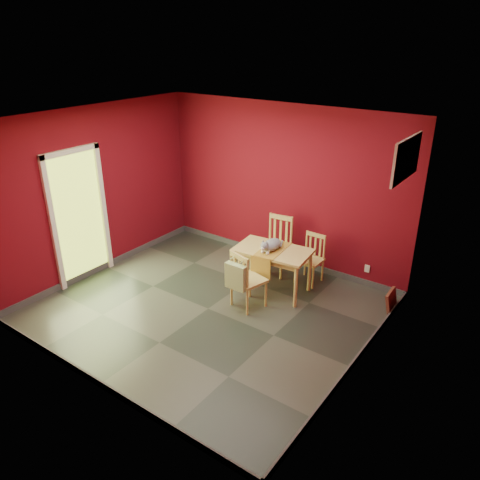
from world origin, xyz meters
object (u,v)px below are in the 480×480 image
Objects in this scene: tote_bag at (236,277)px; cat at (272,243)px; chair_far_left at (277,244)px; dining_table at (273,255)px; picture_frame at (391,302)px; chair_near at (247,279)px; chair_far_right at (311,258)px.

cat reaches higher than tote_bag.
dining_table is at bearing -63.97° from chair_far_left.
chair_far_left is 2.05m from picture_frame.
cat is at bearing 86.26° from chair_near.
tote_bag is at bearing -106.24° from chair_far_right.
chair_far_left is 0.63m from chair_far_right.
chair_near is 1.95× the size of cat.
chair_far_left is 2.10× the size of cat.
picture_frame is (2.02, -0.15, -0.31)m from chair_far_left.
chair_far_right is (0.34, 0.61, -0.21)m from dining_table.
chair_far_right is 1.51m from tote_bag.
chair_far_left is 2.74× the size of picture_frame.
tote_bag is at bearing -144.72° from picture_frame.
chair_near is at bearing -94.54° from dining_table.
chair_far_left reaches higher than chair_near.
tote_bag is (0.21, -1.43, 0.09)m from chair_far_left.
chair_near reaches higher than picture_frame.
chair_far_right is at bearing 173.15° from picture_frame.
tote_bag reaches higher than chair_far_right.
chair_near is (0.24, -1.22, -0.03)m from chair_far_left.
cat reaches higher than dining_table.
dining_table is 2.61× the size of cat.
chair_near is (-0.05, -0.62, -0.16)m from dining_table.
chair_far_left reaches higher than dining_table.
chair_far_left is (-0.29, 0.60, -0.13)m from dining_table.
chair_far_right is 0.90× the size of chair_near.
tote_bag reaches higher than dining_table.
tote_bag is (-0.08, -0.83, -0.03)m from dining_table.
picture_frame is at bearing -4.29° from chair_far_left.
chair_far_left reaches higher than picture_frame.
tote_bag is 0.85m from cat.
chair_far_right reaches higher than dining_table.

